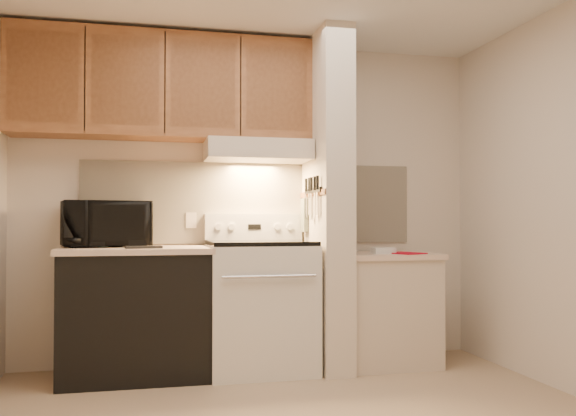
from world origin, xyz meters
name	(u,v)px	position (x,y,z in m)	size (l,w,h in m)	color
wall_back	(252,201)	(0.00, 1.50, 1.25)	(3.60, 0.02, 2.50)	beige
backsplash	(253,203)	(0.00, 1.49, 1.24)	(2.60, 0.02, 0.63)	white
range_body	(260,308)	(0.00, 1.16, 0.46)	(0.76, 0.65, 0.92)	silver
oven_window	(268,308)	(0.00, 0.84, 0.50)	(0.50, 0.01, 0.30)	black
oven_handle	(269,276)	(0.00, 0.80, 0.72)	(0.02, 0.02, 0.65)	silver
cooktop	(260,243)	(0.00, 1.16, 0.94)	(0.74, 0.64, 0.03)	black
range_backguard	(254,227)	(0.00, 1.44, 1.05)	(0.76, 0.08, 0.20)	silver
range_display	(255,227)	(0.00, 1.40, 1.05)	(0.10, 0.01, 0.04)	black
range_knob_left_outer	(218,227)	(-0.28, 1.40, 1.05)	(0.05, 0.05, 0.02)	silver
range_knob_left_inner	(231,227)	(-0.18, 1.40, 1.05)	(0.05, 0.05, 0.02)	silver
range_knob_right_inner	(277,227)	(0.18, 1.40, 1.05)	(0.05, 0.05, 0.02)	silver
range_knob_right_outer	(290,227)	(0.28, 1.40, 1.05)	(0.05, 0.05, 0.02)	silver
dishwasher_front	(136,315)	(-0.88, 1.17, 0.43)	(1.00, 0.63, 0.87)	black
left_countertop	(137,250)	(-0.88, 1.17, 0.89)	(1.04, 0.67, 0.04)	beige
spoon_rest	(144,247)	(-0.83, 0.97, 0.92)	(0.24, 0.08, 0.02)	black
teal_jar	(104,241)	(-1.10, 1.20, 0.96)	(0.08, 0.08, 0.09)	#2C6459
outlet	(191,220)	(-0.48, 1.48, 1.10)	(0.08, 0.01, 0.12)	beige
microwave	(106,224)	(-1.10, 1.31, 1.07)	(0.59, 0.40, 0.33)	black
partition_pillar	(327,200)	(0.51, 1.15, 1.25)	(0.22, 0.70, 2.50)	beige
pillar_trim	(312,194)	(0.39, 1.15, 1.30)	(0.01, 0.70, 0.04)	#965D37
knife_strip	(313,191)	(0.39, 1.10, 1.32)	(0.02, 0.42, 0.04)	black
knife_blade_a	(317,204)	(0.38, 0.95, 1.22)	(0.01, 0.04, 0.16)	silver
knife_handle_a	(317,182)	(0.38, 0.94, 1.37)	(0.02, 0.02, 0.10)	black
knife_blade_b	(315,205)	(0.38, 1.01, 1.21)	(0.01, 0.04, 0.18)	silver
knife_handle_b	(315,183)	(0.38, 1.01, 1.37)	(0.02, 0.02, 0.10)	black
knife_blade_c	(311,207)	(0.38, 1.11, 1.20)	(0.01, 0.04, 0.20)	silver
knife_handle_c	(311,184)	(0.38, 1.11, 1.37)	(0.02, 0.02, 0.10)	black
knife_blade_d	(309,204)	(0.38, 1.17, 1.22)	(0.01, 0.04, 0.16)	silver
knife_handle_d	(309,184)	(0.38, 1.17, 1.37)	(0.02, 0.02, 0.10)	black
knife_blade_e	(306,206)	(0.38, 1.27, 1.21)	(0.01, 0.04, 0.18)	silver
knife_handle_e	(306,185)	(0.38, 1.26, 1.37)	(0.02, 0.02, 0.10)	black
oven_mitt	(304,215)	(0.38, 1.32, 1.14)	(0.03, 0.11, 0.26)	slate
right_cab_base	(385,311)	(0.97, 1.15, 0.40)	(0.70, 0.60, 0.81)	beige
right_countertop	(385,255)	(0.97, 1.15, 0.83)	(0.74, 0.64, 0.04)	beige
red_folder	(405,253)	(1.07, 1.00, 0.85)	(0.20, 0.27, 0.01)	#B9061C
white_box	(383,251)	(0.92, 1.05, 0.87)	(0.16, 0.11, 0.04)	white
range_hood	(257,151)	(0.00, 1.28, 1.62)	(0.78, 0.44, 0.15)	beige
hood_lip	(262,154)	(0.00, 1.07, 1.58)	(0.78, 0.04, 0.06)	beige
upper_cabinets	(164,87)	(-0.69, 1.32, 2.08)	(2.18, 0.33, 0.77)	#965D37
cab_door_a	(43,76)	(-1.51, 1.17, 2.08)	(0.46, 0.01, 0.63)	#965D37
cab_gap_a	(85,78)	(-1.23, 1.16, 2.08)	(0.01, 0.01, 0.73)	black
cab_door_b	(125,80)	(-0.96, 1.17, 2.08)	(0.46, 0.01, 0.63)	#965D37
cab_gap_b	(165,82)	(-0.69, 1.16, 2.08)	(0.01, 0.01, 0.73)	black
cab_door_c	(203,84)	(-0.42, 1.17, 2.08)	(0.46, 0.01, 0.63)	#965D37
cab_gap_c	(241,86)	(-0.14, 1.16, 2.08)	(0.01, 0.01, 0.73)	black
cab_door_d	(277,88)	(0.13, 1.17, 2.08)	(0.46, 0.01, 0.63)	#965D37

